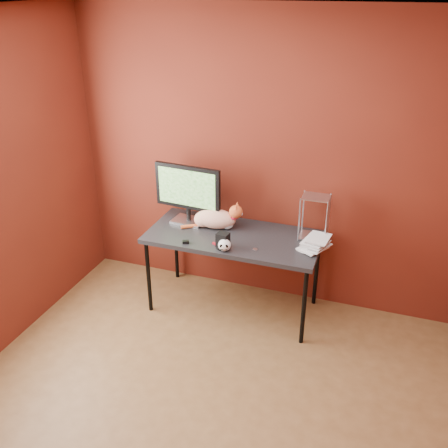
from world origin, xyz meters
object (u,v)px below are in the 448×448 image
(speaker, at_px, (223,241))
(book_stack, at_px, (312,180))
(cat, at_px, (216,219))
(skull_mug, at_px, (224,245))
(monitor, at_px, (188,191))
(desk, at_px, (234,240))

(speaker, bearing_deg, book_stack, 30.93)
(cat, height_order, skull_mug, cat)
(monitor, bearing_deg, desk, -8.50)
(cat, height_order, speaker, cat)
(monitor, relative_size, skull_mug, 5.72)
(skull_mug, relative_size, book_stack, 0.09)
(cat, relative_size, book_stack, 0.46)
(skull_mug, bearing_deg, desk, 80.21)
(skull_mug, height_order, speaker, speaker)
(book_stack, bearing_deg, monitor, 175.32)
(skull_mug, height_order, book_stack, book_stack)
(skull_mug, bearing_deg, cat, 106.71)
(speaker, relative_size, book_stack, 0.12)
(skull_mug, relative_size, speaker, 0.82)
(monitor, height_order, cat, monitor)
(desk, height_order, monitor, monitor)
(cat, bearing_deg, book_stack, -10.55)
(cat, xyz_separation_m, speaker, (0.18, -0.33, -0.03))
(desk, distance_m, skull_mug, 0.31)
(cat, bearing_deg, monitor, 168.33)
(monitor, height_order, skull_mug, monitor)
(cat, distance_m, book_stack, 0.96)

